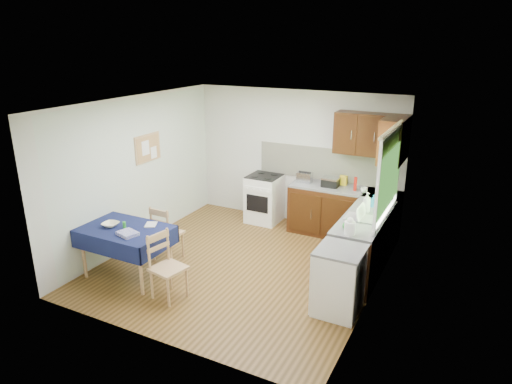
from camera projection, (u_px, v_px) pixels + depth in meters
The scene contains 33 objects.
floor at pixel (242, 265), 7.12m from camera, with size 4.20×4.20×0.00m, color #4C3414.
ceiling at pixel (241, 104), 6.32m from camera, with size 4.00×4.20×0.02m, color silver.
wall_back at pixel (296, 158), 8.49m from camera, with size 4.00×0.02×2.50m, color silver.
wall_front at pixel (149, 243), 4.95m from camera, with size 4.00×0.02×2.50m, color silver.
wall_left at pixel (136, 172), 7.58m from camera, with size 0.02×4.20×2.50m, color silver.
wall_right at pixel (378, 211), 5.86m from camera, with size 0.02×4.20×2.50m, color silver.
base_cabinets at pixel (352, 227), 7.46m from camera, with size 1.90×2.30×0.86m.
worktop_back at pixel (345, 189), 7.91m from camera, with size 1.90×0.60×0.04m, color slate.
worktop_right at pixel (365, 217), 6.65m from camera, with size 0.60×1.70×0.04m, color slate.
worktop_corner at pixel (382, 195), 7.63m from camera, with size 0.60×0.60×0.04m, color slate.
splashback at pixel (329, 165), 8.22m from camera, with size 2.70×0.02×0.60m, color #F3EDCE.
upper_cabinets at pixel (377, 136), 7.39m from camera, with size 1.20×0.85×0.70m.
stove at pixel (264, 198), 8.71m from camera, with size 0.60×0.61×0.92m.
window at pixel (390, 168), 6.33m from camera, with size 0.04×1.48×1.26m.
fridge at pixel (339, 281), 5.78m from camera, with size 0.58×0.60×0.89m.
corkboard at pixel (148, 148), 7.71m from camera, with size 0.04×0.62×0.47m.
dining_table at pixel (125, 235), 6.60m from camera, with size 1.27×0.86×0.77m.
chair_far at pixel (165, 232), 7.15m from camera, with size 0.41×0.41×0.91m.
chair_near at pixel (166, 264), 6.11m from camera, with size 0.48×0.48×0.92m.
toaster at pixel (305, 177), 8.18m from camera, with size 0.27×0.16×0.21m.
sandwich_press at pixel (331, 182), 7.96m from camera, with size 0.28×0.24×0.16m.
sauce_bottle at pixel (355, 184), 7.72m from camera, with size 0.05×0.05×0.24m, color red.
yellow_packet at pixel (343, 180), 8.03m from camera, with size 0.13×0.08×0.17m, color yellow.
dish_rack at pixel (361, 217), 6.54m from camera, with size 0.43×0.33×0.21m.
kettle at pixel (350, 227), 5.99m from camera, with size 0.14×0.14×0.24m.
cup at pixel (364, 190), 7.64m from camera, with size 0.11×0.11×0.09m, color white.
soap_bottle_a at pixel (367, 202), 6.75m from camera, with size 0.12×0.12×0.31m, color white.
soap_bottle_b at pixel (373, 201), 6.99m from camera, with size 0.09×0.09×0.19m, color #1F78BA.
soap_bottle_c at pixel (347, 224), 6.16m from camera, with size 0.12×0.12×0.16m, color green.
plate_bowl at pixel (111, 225), 6.62m from camera, with size 0.23×0.23×0.06m, color #F7F2CA.
book at pixel (146, 225), 6.66m from camera, with size 0.16×0.22×0.02m, color white.
spice_jar at pixel (124, 225), 6.56m from camera, with size 0.05×0.05×0.09m, color green.
tea_towel at pixel (128, 233), 6.32m from camera, with size 0.27×0.21×0.05m, color #2A2D9B.
Camera 1 is at (3.09, -5.59, 3.36)m, focal length 32.00 mm.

